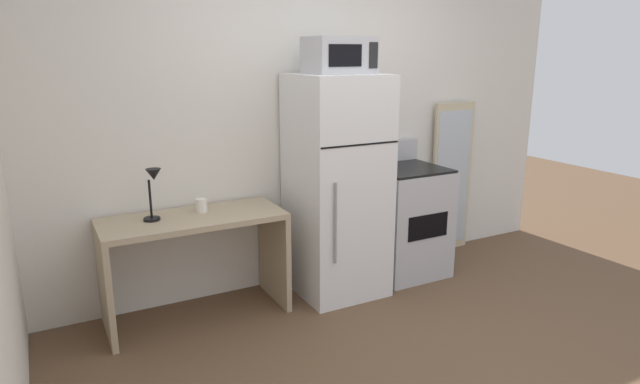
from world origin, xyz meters
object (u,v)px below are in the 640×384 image
(desk, at_px, (194,246))
(microwave, at_px, (339,55))
(oven_range, at_px, (405,220))
(leaning_mirror, at_px, (451,178))
(desk_lamp, at_px, (153,186))
(coffee_mug, at_px, (202,205))
(refrigerator, at_px, (337,186))

(desk, bearing_deg, microwave, -4.38)
(oven_range, bearing_deg, leaning_mirror, 19.57)
(desk, distance_m, desk_lamp, 0.52)
(desk_lamp, distance_m, coffee_mug, 0.38)
(desk_lamp, bearing_deg, microwave, -4.47)
(microwave, distance_m, oven_range, 1.52)
(refrigerator, height_order, microwave, microwave)
(desk_lamp, relative_size, microwave, 0.77)
(desk, relative_size, oven_range, 1.13)
(oven_range, relative_size, leaning_mirror, 0.79)
(coffee_mug, distance_m, leaning_mirror, 2.43)
(refrigerator, bearing_deg, microwave, -89.69)
(desk, bearing_deg, leaning_mirror, 5.11)
(oven_range, distance_m, leaning_mirror, 0.80)
(desk, height_order, refrigerator, refrigerator)
(desk, relative_size, refrigerator, 0.74)
(refrigerator, relative_size, microwave, 3.67)
(desk_lamp, height_order, coffee_mug, desk_lamp)
(refrigerator, bearing_deg, leaning_mirror, 11.58)
(desk, xyz_separation_m, microwave, (1.11, -0.08, 1.29))
(desk_lamp, relative_size, refrigerator, 0.21)
(microwave, bearing_deg, oven_range, 4.47)
(desk, bearing_deg, desk_lamp, 175.12)
(desk_lamp, bearing_deg, oven_range, -1.46)
(coffee_mug, xyz_separation_m, oven_range, (1.70, -0.10, -0.33))
(refrigerator, distance_m, oven_range, 0.78)
(microwave, bearing_deg, desk_lamp, 175.53)
(desk, bearing_deg, coffee_mug, 38.71)
(coffee_mug, height_order, microwave, microwave)
(desk, height_order, desk_lamp, desk_lamp)
(microwave, relative_size, leaning_mirror, 0.33)
(oven_range, bearing_deg, desk, 179.01)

